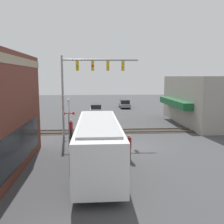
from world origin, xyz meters
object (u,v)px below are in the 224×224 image
(pedestrian_near_bus, at_px, (129,147))
(pedestrian_at_crossing, at_px, (71,129))
(parked_car_red, at_px, (96,117))
(parked_car_grey, at_px, (125,104))
(crossing_signal, at_px, (69,113))
(city_bus, at_px, (98,143))
(parked_car_white, at_px, (96,109))

(pedestrian_near_bus, bearing_deg, pedestrian_at_crossing, 36.37)
(parked_car_red, height_order, parked_car_grey, parked_car_grey)
(crossing_signal, relative_size, pedestrian_at_crossing, 2.07)
(city_bus, height_order, parked_car_white, city_bus)
(pedestrian_at_crossing, height_order, pedestrian_near_bus, pedestrian_at_crossing)
(parked_car_grey, relative_size, pedestrian_near_bus, 2.55)
(city_bus, distance_m, crossing_signal, 9.25)
(parked_car_red, distance_m, parked_car_grey, 15.33)
(parked_car_white, bearing_deg, pedestrian_at_crossing, 171.63)
(parked_car_red, height_order, pedestrian_near_bus, pedestrian_near_bus)
(pedestrian_at_crossing, relative_size, pedestrian_near_bus, 1.03)
(parked_car_grey, bearing_deg, pedestrian_near_bus, 173.74)
(city_bus, xyz_separation_m, pedestrian_at_crossing, (7.88, 2.44, -0.77))
(crossing_signal, distance_m, pedestrian_at_crossing, 1.67)
(pedestrian_at_crossing, bearing_deg, city_bus, -162.82)
(city_bus, xyz_separation_m, crossing_signal, (8.83, 2.71, 0.58))
(pedestrian_at_crossing, distance_m, pedestrian_near_bus, 7.77)
(pedestrian_at_crossing, bearing_deg, parked_car_grey, -18.69)
(parked_car_red, xyz_separation_m, pedestrian_near_bus, (-15.08, -2.17, 0.24))
(parked_car_white, distance_m, pedestrian_at_crossing, 16.73)
(crossing_signal, distance_m, parked_car_grey, 23.70)
(crossing_signal, xyz_separation_m, parked_car_red, (7.87, -2.71, -1.62))
(parked_car_red, xyz_separation_m, parked_car_white, (7.73, 0.00, 0.01))
(crossing_signal, height_order, parked_car_grey, crossing_signal)
(parked_car_white, xyz_separation_m, parked_car_grey, (6.61, -5.40, 0.02))
(city_bus, distance_m, parked_car_white, 24.45)
(city_bus, bearing_deg, parked_car_red, -0.00)
(city_bus, xyz_separation_m, parked_car_grey, (31.04, -5.40, -1.01))
(parked_car_red, bearing_deg, parked_car_white, 0.00)
(parked_car_grey, xyz_separation_m, pedestrian_near_bus, (-29.42, 3.23, 0.20))
(parked_car_red, height_order, parked_car_white, parked_car_white)
(parked_car_white, distance_m, pedestrian_near_bus, 22.91)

